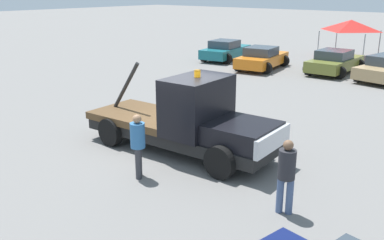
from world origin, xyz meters
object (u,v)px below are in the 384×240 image
parked_car_teal (225,50)px  person_at_hood (138,142)px  parked_car_olive (335,62)px  person_near_truck (286,172)px  canopy_tent_red (351,25)px  tow_truck (189,121)px  parked_car_orange (262,58)px

parked_car_teal → person_at_hood: bearing=-159.4°
parked_car_teal → parked_car_olive: bearing=-96.8°
person_near_truck → parked_car_olive: (-5.59, 16.13, -0.33)m
person_at_hood → canopy_tent_red: 23.03m
person_at_hood → parked_car_olive: (-1.82, 16.90, -0.33)m
parked_car_olive → canopy_tent_red: (-1.44, 5.86, 1.59)m
person_near_truck → parked_car_teal: (-13.09, 15.88, -0.33)m
tow_truck → parked_car_orange: 14.33m
tow_truck → parked_car_teal: bearing=118.7°
tow_truck → parked_car_orange: bearing=109.2°
person_near_truck → parked_car_teal: person_near_truck is taller
person_at_hood → canopy_tent_red: bearing=56.1°
parked_car_teal → parked_car_orange: (3.64, -1.32, 0.00)m
tow_truck → canopy_tent_red: (-3.16, 20.62, 1.26)m
tow_truck → person_at_hood: tow_truck is taller
parked_car_teal → parked_car_orange: 3.87m
parked_car_teal → parked_car_orange: bearing=-118.6°
parked_car_teal → parked_car_olive: same height
person_at_hood → parked_car_orange: bearing=68.2°
tow_truck → parked_car_teal: tow_truck is taller
parked_car_teal → parked_car_olive: 7.50m
person_near_truck → parked_car_olive: size_ratio=0.38×
parked_car_orange → parked_car_olive: same height
person_at_hood → parked_car_orange: size_ratio=0.37×
canopy_tent_red → parked_car_teal: bearing=-134.7°
person_near_truck → parked_car_orange: (-9.45, 14.56, -0.33)m
person_near_truck → parked_car_orange: 17.36m
person_near_truck → canopy_tent_red: size_ratio=0.53×
person_near_truck → parked_car_olive: bearing=-4.0°
person_near_truck → parked_car_teal: size_ratio=0.37×
tow_truck → person_at_hood: bearing=-90.9°
person_near_truck → parked_car_orange: size_ratio=0.37×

